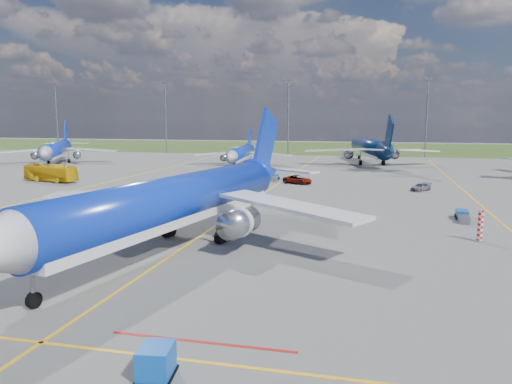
% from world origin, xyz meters
% --- Properties ---
extents(ground, '(400.00, 400.00, 0.00)m').
position_xyz_m(ground, '(0.00, 0.00, 0.00)').
color(ground, '#555552').
rests_on(ground, ground).
extents(grass_strip, '(400.00, 80.00, 0.01)m').
position_xyz_m(grass_strip, '(0.00, 150.00, 0.00)').
color(grass_strip, '#2D4719').
rests_on(grass_strip, ground).
extents(taxiway_lines, '(60.25, 160.00, 0.02)m').
position_xyz_m(taxiway_lines, '(0.17, 27.70, 0.01)').
color(taxiway_lines, yellow).
rests_on(taxiway_lines, ground).
extents(floodlight_masts, '(202.20, 0.50, 22.70)m').
position_xyz_m(floodlight_masts, '(10.00, 110.00, 12.56)').
color(floodlight_masts, slate).
rests_on(floodlight_masts, ground).
extents(warning_post, '(0.50, 0.50, 3.00)m').
position_xyz_m(warning_post, '(26.00, 8.00, 1.50)').
color(warning_post, red).
rests_on(warning_post, ground).
extents(bg_jet_nw, '(44.38, 48.65, 10.33)m').
position_xyz_m(bg_jet_nw, '(-60.28, 66.95, 0.00)').
color(bg_jet_nw, '#0C2CB3').
rests_on(bg_jet_nw, ground).
extents(bg_jet_nnw, '(28.67, 35.79, 8.75)m').
position_xyz_m(bg_jet_nnw, '(-14.80, 73.08, 0.00)').
color(bg_jet_nnw, '#0C2CB3').
rests_on(bg_jet_nnw, ground).
extents(bg_jet_n, '(42.80, 51.01, 11.75)m').
position_xyz_m(bg_jet_n, '(14.79, 85.37, 0.00)').
color(bg_jet_n, '#071D42').
rests_on(bg_jet_n, ground).
extents(main_airliner, '(43.53, 52.37, 12.20)m').
position_xyz_m(main_airliner, '(-0.57, -0.73, 0.00)').
color(main_airliner, '#0C2CB3').
rests_on(main_airliner, ground).
extents(uld_container, '(1.64, 1.94, 1.41)m').
position_xyz_m(uld_container, '(7.18, -21.69, 0.71)').
color(uld_container, blue).
rests_on(uld_container, ground).
extents(apron_bus, '(11.30, 4.97, 3.06)m').
position_xyz_m(apron_bus, '(-40.42, 36.96, 1.53)').
color(apron_bus, yellow).
rests_on(apron_bus, ground).
extents(service_car_a, '(2.62, 4.34, 1.38)m').
position_xyz_m(service_car_a, '(-12.73, 29.14, 0.69)').
color(service_car_a, '#999999').
rests_on(service_car_a, ground).
extents(service_car_b, '(5.73, 4.37, 1.45)m').
position_xyz_m(service_car_b, '(3.25, 44.34, 0.72)').
color(service_car_b, '#999999').
rests_on(service_car_b, ground).
extents(service_car_c, '(3.72, 4.15, 1.16)m').
position_xyz_m(service_car_c, '(23.34, 40.51, 0.58)').
color(service_car_c, '#999999').
rests_on(service_car_c, ground).
extents(baggage_tug_w, '(1.47, 4.53, 1.00)m').
position_xyz_m(baggage_tug_w, '(26.08, 17.93, 0.47)').
color(baggage_tug_w, '#174F8D').
rests_on(baggage_tug_w, ground).
extents(baggage_tug_c, '(1.67, 4.75, 1.05)m').
position_xyz_m(baggage_tug_c, '(-1.65, 48.36, 0.49)').
color(baggage_tug_c, '#1C64A8').
rests_on(baggage_tug_c, ground).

